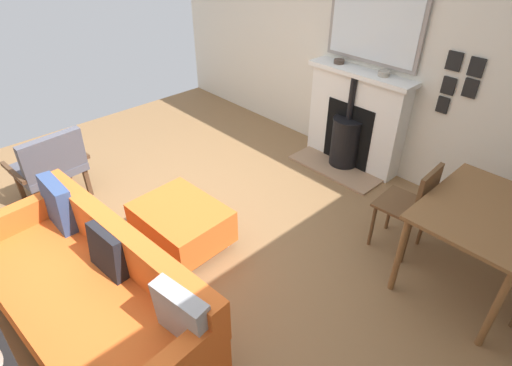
# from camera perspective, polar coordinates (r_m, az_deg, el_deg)

# --- Properties ---
(ground_plane) EXTENTS (5.17, 5.87, 0.01)m
(ground_plane) POSITION_cam_1_polar(r_m,az_deg,el_deg) (3.97, -12.27, -7.48)
(ground_plane) COLOR olive
(wall_left) EXTENTS (0.12, 5.87, 2.77)m
(wall_left) POSITION_cam_1_polar(r_m,az_deg,el_deg) (4.93, 13.06, 19.28)
(wall_left) COLOR beige
(wall_left) RESTS_ON ground
(fireplace) EXTENTS (0.63, 1.24, 1.13)m
(fireplace) POSITION_cam_1_polar(r_m,az_deg,el_deg) (4.88, 13.41, 8.00)
(fireplace) COLOR #9E7A5B
(fireplace) RESTS_ON ground
(mirror_over_mantel) EXTENTS (0.04, 1.10, 0.89)m
(mirror_over_mantel) POSITION_cam_1_polar(r_m,az_deg,el_deg) (4.62, 16.35, 21.10)
(mirror_over_mantel) COLOR gray
(mantel_bowl_near) EXTENTS (0.12, 0.12, 0.04)m
(mantel_bowl_near) POSITION_cam_1_polar(r_m,az_deg,el_deg) (4.84, 11.55, 16.35)
(mantel_bowl_near) COLOR #47382D
(mantel_bowl_near) RESTS_ON fireplace
(mantel_bowl_far) EXTENTS (0.12, 0.12, 0.05)m
(mantel_bowl_far) POSITION_cam_1_polar(r_m,az_deg,el_deg) (4.55, 17.46, 14.43)
(mantel_bowl_far) COLOR #9E9384
(mantel_bowl_far) RESTS_ON fireplace
(sofa) EXTENTS (0.99, 2.11, 0.82)m
(sofa) POSITION_cam_1_polar(r_m,az_deg,el_deg) (3.17, -21.92, -13.98)
(sofa) COLOR #B2B2B7
(sofa) RESTS_ON ground
(ottoman) EXTENTS (0.67, 0.83, 0.41)m
(ottoman) POSITION_cam_1_polar(r_m,az_deg,el_deg) (3.71, -10.39, -5.45)
(ottoman) COLOR #B2B2B7
(ottoman) RESTS_ON ground
(armchair_accent) EXTENTS (0.72, 0.63, 0.81)m
(armchair_accent) POSITION_cam_1_polar(r_m,az_deg,el_deg) (4.58, -26.82, 2.42)
(armchair_accent) COLOR #4C3321
(armchair_accent) RESTS_ON ground
(dining_table) EXTENTS (1.06, 0.81, 0.75)m
(dining_table) POSITION_cam_1_polar(r_m,az_deg,el_deg) (3.47, 29.23, -4.54)
(dining_table) COLOR brown
(dining_table) RESTS_ON ground
(dining_chair_near_fireplace) EXTENTS (0.42, 0.42, 0.87)m
(dining_chair_near_fireplace) POSITION_cam_1_polar(r_m,az_deg,el_deg) (3.68, 21.11, -2.57)
(dining_chair_near_fireplace) COLOR brown
(dining_chair_near_fireplace) RESTS_ON ground
(photo_gallery_row) EXTENTS (0.02, 0.34, 0.59)m
(photo_gallery_row) POSITION_cam_1_polar(r_m,az_deg,el_deg) (4.33, 26.49, 12.71)
(photo_gallery_row) COLOR black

